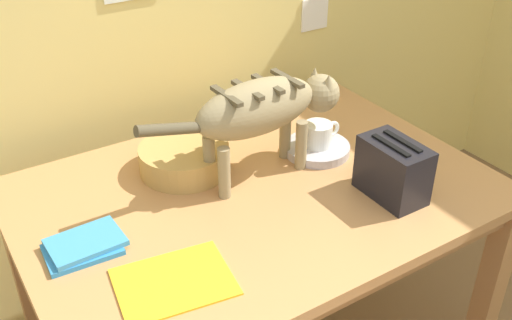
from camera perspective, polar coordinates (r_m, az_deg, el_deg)
dining_table at (r=1.81m, az=-0.00°, el=-4.98°), size 1.36×0.95×0.74m
cat at (r=1.73m, az=0.87°, el=4.95°), size 0.67×0.16×0.31m
saucer_bowl at (r=1.94m, az=5.85°, el=1.09°), size 0.21×0.21×0.03m
coffee_mug at (r=1.92m, az=6.00°, el=2.46°), size 0.13×0.09×0.08m
magazine at (r=1.46m, az=-7.84°, el=-11.45°), size 0.30×0.25×0.01m
book_stack at (r=1.59m, az=-16.10°, el=-7.89°), size 0.20×0.14×0.03m
wicker_basket at (r=1.84m, az=-6.87°, el=0.21°), size 0.28×0.28×0.08m
toaster at (r=1.74m, az=12.95°, el=-0.93°), size 0.12×0.20×0.18m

